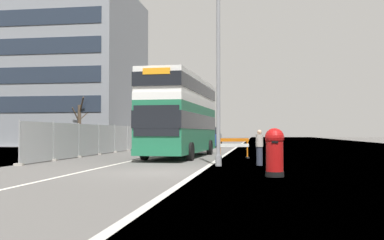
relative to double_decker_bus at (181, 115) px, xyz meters
name	(u,v)px	position (x,y,z in m)	size (l,w,h in m)	color
ground	(169,174)	(1.39, -10.72, -2.66)	(140.00, 280.00, 0.10)	#565451
double_decker_bus	(181,115)	(0.00, 0.00, 0.00)	(3.24, 11.71, 4.91)	#1E6B47
lamppost_foreground	(218,67)	(2.98, -7.27, 1.91)	(0.29, 0.70, 9.53)	gray
red_pillar_postbox	(275,150)	(5.33, -11.81, -1.69)	(0.66, 0.66, 1.68)	black
roadworks_barrier	(234,145)	(3.32, -0.98, -1.84)	(1.85, 0.92, 1.19)	orange
construction_site_fence	(114,139)	(-6.08, 5.16, -1.60)	(0.44, 27.40, 2.11)	#A8AAAD
car_oncoming_near	(209,138)	(-0.34, 18.54, -1.63)	(2.09, 4.10, 2.08)	navy
car_receding_mid	(212,137)	(-0.65, 25.01, -1.62)	(2.05, 4.46, 2.12)	gray
bare_tree_far_verge_near	(80,121)	(-13.94, 17.37, 0.16)	(2.85, 2.63, 5.30)	#4C3D2D
bare_tree_far_verge_mid	(97,126)	(-14.51, 23.90, -0.25)	(2.81, 2.22, 4.61)	#4C3D2D
pedestrian_at_kerb	(259,148)	(4.82, -6.61, -1.78)	(0.34, 0.34, 1.65)	#2D3342
backdrop_office_block	(23,71)	(-25.14, 25.56, 6.85)	(28.84, 16.70, 18.92)	gray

